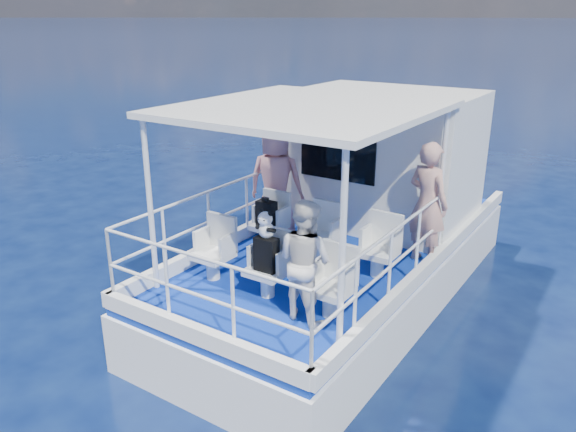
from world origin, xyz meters
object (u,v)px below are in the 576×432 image
at_px(backpack_center, 266,254).
at_px(passenger_stbd_aft, 305,260).
at_px(panda, 266,224).
at_px(passenger_port_fwd, 276,181).

bearing_deg(backpack_center, passenger_stbd_aft, -12.09).
relative_size(passenger_stbd_aft, panda, 4.16).
height_order(passenger_stbd_aft, panda, passenger_stbd_aft).
height_order(passenger_port_fwd, panda, passenger_port_fwd).
xyz_separation_m(passenger_stbd_aft, backpack_center, (-0.64, 0.14, -0.13)).
bearing_deg(backpack_center, panda, 123.24).
relative_size(passenger_port_fwd, backpack_center, 4.13).
bearing_deg(backpack_center, passenger_port_fwd, 121.58).
xyz_separation_m(backpack_center, panda, (-0.01, 0.01, 0.39)).
bearing_deg(passenger_stbd_aft, passenger_port_fwd, -37.50).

